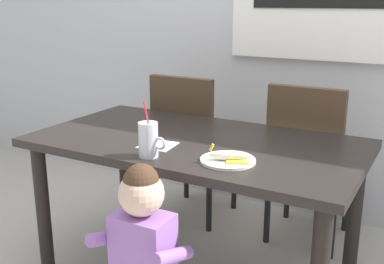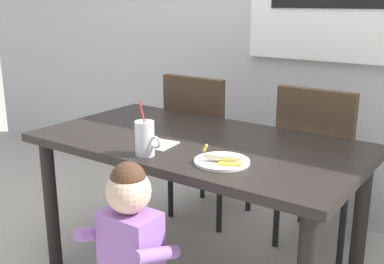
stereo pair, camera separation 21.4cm
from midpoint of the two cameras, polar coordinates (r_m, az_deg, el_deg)
The scene contains 8 objects.
dining_table at distance 2.27m, azimuth -2.21°, elevation -3.34°, with size 1.56×0.85×0.76m.
dining_chair_left at distance 2.98m, azimuth -2.23°, elevation -0.98°, with size 0.44×0.45×0.96m.
dining_chair_right at distance 2.72m, azimuth 11.79°, elevation -2.94°, with size 0.44×0.45×0.96m.
toddler_standing at distance 1.82m, azimuth -9.47°, elevation -13.25°, with size 0.33×0.24×0.84m.
milk_cup at distance 1.99m, azimuth -8.39°, elevation -1.23°, with size 0.13×0.08×0.25m.
snack_plate at distance 1.92m, azimuth 1.22°, elevation -3.52°, with size 0.23×0.23×0.01m, color white.
peeled_banana at distance 1.90m, azimuth 1.51°, elevation -2.98°, with size 0.18×0.13×0.07m.
paper_napkin at distance 2.15m, azimuth -7.05°, elevation -1.66°, with size 0.15×0.15×0.00m, color white.
Camera 1 is at (1.03, -1.88, 1.40)m, focal length 43.81 mm.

